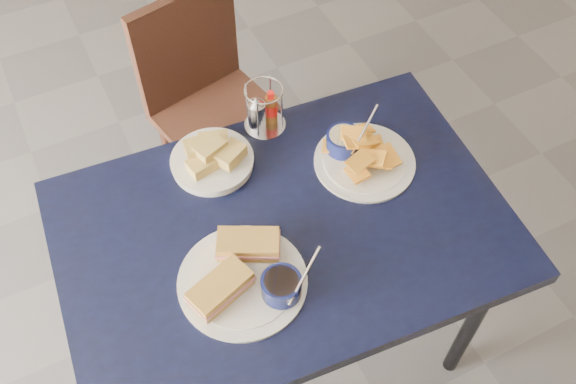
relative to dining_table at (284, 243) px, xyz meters
name	(u,v)px	position (x,y,z in m)	size (l,w,h in m)	color
ground	(237,379)	(-0.18, -0.02, -0.67)	(6.00, 6.00, 0.00)	#55565B
dining_table	(284,243)	(0.00, 0.00, 0.00)	(1.11, 0.79, 0.75)	black
chair_far	(210,90)	(0.10, 0.78, -0.21)	(0.45, 0.44, 0.81)	black
sandwich_plate	(246,275)	(-0.14, -0.09, 0.10)	(0.31, 0.29, 0.12)	white
plantain_plate	(357,153)	(0.26, 0.10, 0.10)	(0.26, 0.26, 0.12)	white
bread_basket	(212,158)	(-0.08, 0.25, 0.11)	(0.21, 0.21, 0.08)	white
condiment_caddy	(263,111)	(0.09, 0.31, 0.13)	(0.11, 0.11, 0.14)	silver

